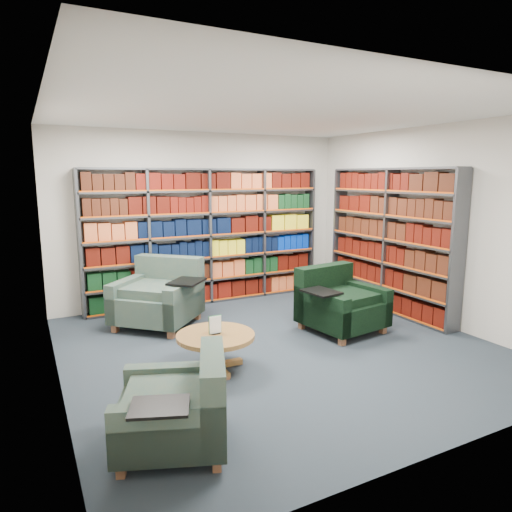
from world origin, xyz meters
name	(u,v)px	position (x,y,z in m)	size (l,w,h in m)	color
room_shell	(279,235)	(0.00, 0.00, 1.40)	(5.02, 5.02, 2.82)	black
bookshelf_back	(208,237)	(0.00, 2.34, 1.10)	(4.00, 0.28, 2.20)	#47494F
bookshelf_right	(390,241)	(2.34, 0.60, 1.10)	(0.28, 2.50, 2.20)	#47494F
chair_teal_left	(161,298)	(-1.04, 1.56, 0.38)	(1.45, 1.45, 0.93)	#052C3D
chair_green_right	(337,305)	(1.05, 0.19, 0.35)	(1.18, 1.06, 0.86)	black
chair_teal_front	(182,410)	(-1.73, -1.50, 0.30)	(1.06, 1.10, 0.75)	#052C3D
coffee_table	(216,341)	(-0.95, -0.28, 0.32)	(0.86, 0.86, 0.60)	olive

